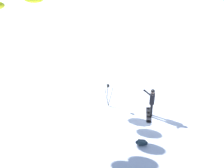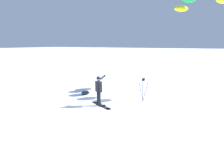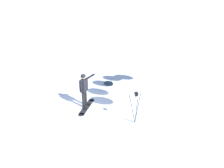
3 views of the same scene
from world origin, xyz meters
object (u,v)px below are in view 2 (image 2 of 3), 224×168
at_px(snowboarder, 99,88).
at_px(camera_tripod, 143,85).
at_px(snowboard, 101,105).
at_px(gear_bag_large, 85,93).

relative_size(snowboarder, camera_tripod, 1.19).
bearing_deg(snowboard, snowboarder, -60.72).
bearing_deg(camera_tripod, snowboarder, -44.44).
relative_size(snowboard, camera_tripod, 1.10).
height_order(snowboarder, camera_tripod, snowboarder).
distance_m(gear_bag_large, camera_tripod, 4.24).
relative_size(snowboarder, gear_bag_large, 2.56).
distance_m(snowboarder, snowboard, 1.05).
bearing_deg(snowboarder, gear_bag_large, -127.37).
bearing_deg(gear_bag_large, snowboarder, 52.63).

